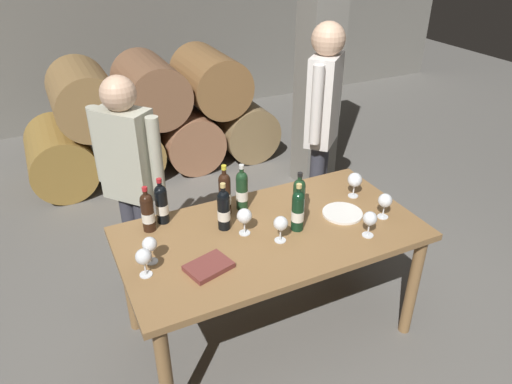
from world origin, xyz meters
name	(u,v)px	position (x,y,z in m)	size (l,w,h in m)	color
ground_plane	(269,328)	(0.00, 0.00, 0.00)	(14.00, 14.00, 0.00)	#66635E
cellar_back_wall	(109,5)	(0.00, 4.20, 1.40)	(10.00, 0.24, 2.80)	slate
barrel_stack	(153,118)	(0.00, 2.60, 0.53)	(2.49, 0.90, 1.15)	olive
stone_pillar	(320,49)	(1.30, 1.60, 1.30)	(0.32, 0.32, 2.60)	slate
dining_table	(271,244)	(0.00, 0.00, 0.67)	(1.70, 0.90, 0.76)	olive
wine_bottle_0	(225,193)	(-0.16, 0.29, 0.90)	(0.07, 0.07, 0.32)	black
wine_bottle_1	(299,197)	(0.22, 0.07, 0.89)	(0.07, 0.07, 0.29)	#19381E
wine_bottle_2	(298,210)	(0.14, -0.05, 0.89)	(0.07, 0.07, 0.29)	black
wine_bottle_3	(224,209)	(-0.23, 0.14, 0.89)	(0.07, 0.07, 0.29)	black
wine_bottle_4	(162,203)	(-0.52, 0.36, 0.88)	(0.07, 0.07, 0.28)	black
wine_bottle_5	(148,212)	(-0.62, 0.31, 0.88)	(0.07, 0.07, 0.28)	black
wine_bottle_6	(242,190)	(-0.05, 0.30, 0.89)	(0.07, 0.07, 0.29)	#19381E
wine_glass_0	(370,219)	(0.46, -0.28, 0.87)	(0.08, 0.08, 0.15)	white
wine_glass_1	(150,245)	(-0.68, 0.02, 0.87)	(0.08, 0.08, 0.15)	white
wine_glass_2	(385,201)	(0.66, -0.16, 0.87)	(0.08, 0.08, 0.16)	white
wine_glass_3	(244,217)	(-0.15, 0.04, 0.87)	(0.09, 0.09, 0.16)	white
wine_glass_4	(281,224)	(0.00, -0.11, 0.87)	(0.08, 0.08, 0.15)	white
wine_glass_5	(144,257)	(-0.74, -0.07, 0.87)	(0.08, 0.08, 0.15)	white
wine_glass_6	(355,180)	(0.65, 0.12, 0.87)	(0.09, 0.09, 0.16)	white
tasting_notebook	(209,267)	(-0.44, -0.16, 0.77)	(0.22, 0.16, 0.03)	brown
serving_plate	(342,213)	(0.46, -0.03, 0.77)	(0.24, 0.24, 0.01)	white
sommelier_presenting	(323,118)	(0.80, 0.75, 1.04)	(0.38, 0.36, 1.72)	#383842
taster_seated_left	(130,174)	(-0.62, 0.72, 0.92)	(0.35, 0.40, 1.54)	#383842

